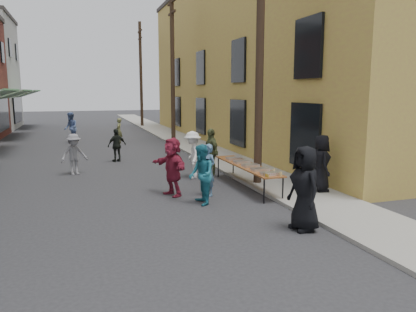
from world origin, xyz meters
TOP-DOWN VIEW (x-y plane):
  - ground at (0.00, 0.00)m, footprint 120.00×120.00m
  - sidewalk at (5.00, 15.00)m, footprint 2.20×60.00m
  - building_ochre at (11.10, 14.00)m, footprint 10.00×28.00m
  - utility_pole_near at (4.30, 3.00)m, footprint 0.26×0.26m
  - utility_pole_mid at (4.30, 15.00)m, footprint 0.26×0.26m
  - utility_pole_far at (4.30, 27.00)m, footprint 0.26×0.26m
  - serving_table at (3.80, 2.77)m, footprint 0.70×4.00m
  - catering_tray_sausage at (3.80, 1.12)m, footprint 0.50×0.33m
  - catering_tray_foil_b at (3.80, 1.77)m, footprint 0.50×0.33m
  - catering_tray_buns at (3.80, 2.47)m, footprint 0.50×0.33m
  - catering_tray_foil_d at (3.80, 3.17)m, footprint 0.50×0.33m
  - catering_tray_buns_end at (3.80, 3.87)m, footprint 0.50×0.33m
  - condiment_jar_a at (3.58, 0.82)m, footprint 0.07×0.07m
  - condiment_jar_b at (3.58, 0.92)m, footprint 0.07×0.07m
  - condiment_jar_c at (3.58, 1.02)m, footprint 0.07×0.07m
  - cup_stack at (4.00, 0.87)m, footprint 0.08×0.08m
  - guest_front_a at (3.40, -1.34)m, footprint 0.66×0.97m
  - guest_front_b at (2.31, 2.24)m, footprint 0.59×0.67m
  - guest_front_c at (1.83, 1.35)m, footprint 0.66×0.83m
  - guest_front_d at (2.58, 4.80)m, footprint 0.78×1.17m
  - guest_front_e at (3.40, 5.17)m, footprint 0.56×1.06m
  - guest_queue_back at (1.32, 2.57)m, footprint 1.01×1.70m
  - server at (5.60, 1.32)m, footprint 0.75×0.95m
  - passerby_left at (-1.46, 6.74)m, footprint 1.12×0.86m
  - passerby_mid at (0.34, 9.10)m, footprint 0.93×0.65m
  - passerby_right at (1.11, 15.62)m, footprint 0.49×0.63m
  - passerby_far at (-1.62, 16.55)m, footprint 0.89×1.04m

SIDE VIEW (x-z plane):
  - ground at x=0.00m, z-range 0.00..0.00m
  - sidewalk at x=5.00m, z-range 0.00..0.10m
  - serving_table at x=3.80m, z-range 0.34..1.09m
  - passerby_mid at x=0.34m, z-range 0.00..1.47m
  - passerby_right at x=1.11m, z-range 0.00..1.51m
  - passerby_left at x=-1.46m, z-range 0.00..1.53m
  - guest_front_b at x=2.31m, z-range 0.00..1.55m
  - catering_tray_sausage at x=3.80m, z-range 0.75..0.83m
  - catering_tray_foil_b at x=3.80m, z-range 0.75..0.83m
  - catering_tray_buns at x=3.80m, z-range 0.75..0.83m
  - catering_tray_foil_d at x=3.80m, z-range 0.75..0.83m
  - catering_tray_buns_end at x=3.80m, z-range 0.75..0.83m
  - condiment_jar_a at x=3.58m, z-range 0.75..0.83m
  - condiment_jar_b at x=3.58m, z-range 0.75..0.83m
  - condiment_jar_c at x=3.58m, z-range 0.75..0.83m
  - cup_stack at x=4.00m, z-range 0.75..0.87m
  - guest_front_c at x=1.83m, z-range 0.00..1.67m
  - guest_front_d at x=2.58m, z-range 0.00..1.68m
  - guest_front_e at x=3.40m, z-range 0.00..1.72m
  - guest_queue_back at x=1.32m, z-range 0.00..1.75m
  - passerby_far at x=-1.62m, z-range 0.00..1.87m
  - server at x=5.60m, z-range 0.10..1.80m
  - guest_front_a at x=3.40m, z-range 0.00..1.91m
  - utility_pole_near at x=4.30m, z-range 0.00..9.00m
  - utility_pole_mid at x=4.30m, z-range 0.00..9.00m
  - utility_pole_far at x=4.30m, z-range 0.00..9.00m
  - building_ochre at x=11.10m, z-range 0.00..10.00m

